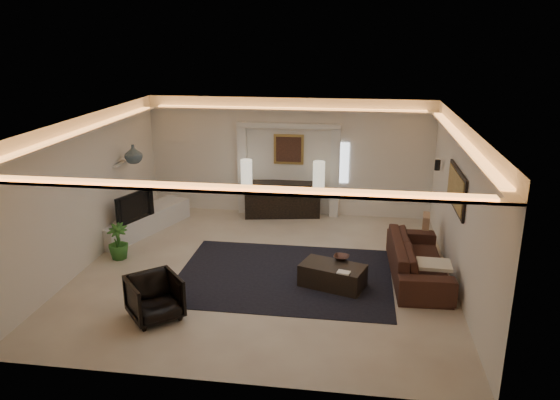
# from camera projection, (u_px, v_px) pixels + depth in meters

# --- Properties ---
(floor) EXTENTS (7.00, 7.00, 0.00)m
(floor) POSITION_uv_depth(u_px,v_px,m) (265.00, 270.00, 10.39)
(floor) COLOR beige
(floor) RESTS_ON ground
(ceiling) EXTENTS (7.00, 7.00, 0.00)m
(ceiling) POSITION_uv_depth(u_px,v_px,m) (264.00, 121.00, 9.51)
(ceiling) COLOR white
(ceiling) RESTS_ON ground
(wall_back) EXTENTS (7.00, 0.00, 7.00)m
(wall_back) POSITION_uv_depth(u_px,v_px,m) (289.00, 157.00, 13.25)
(wall_back) COLOR silver
(wall_back) RESTS_ON ground
(wall_front) EXTENTS (7.00, 0.00, 7.00)m
(wall_front) POSITION_uv_depth(u_px,v_px,m) (217.00, 282.00, 6.65)
(wall_front) COLOR silver
(wall_front) RESTS_ON ground
(wall_left) EXTENTS (0.00, 7.00, 7.00)m
(wall_left) POSITION_uv_depth(u_px,v_px,m) (87.00, 191.00, 10.43)
(wall_left) COLOR silver
(wall_left) RESTS_ON ground
(wall_right) EXTENTS (0.00, 7.00, 7.00)m
(wall_right) POSITION_uv_depth(u_px,v_px,m) (460.00, 207.00, 9.47)
(wall_right) COLOR silver
(wall_right) RESTS_ON ground
(cove_soffit) EXTENTS (7.00, 7.00, 0.04)m
(cove_soffit) POSITION_uv_depth(u_px,v_px,m) (264.00, 137.00, 9.60)
(cove_soffit) COLOR silver
(cove_soffit) RESTS_ON ceiling
(daylight_slit) EXTENTS (0.25, 0.03, 1.00)m
(daylight_slit) POSITION_uv_depth(u_px,v_px,m) (344.00, 163.00, 13.08)
(daylight_slit) COLOR white
(daylight_slit) RESTS_ON wall_back
(area_rug) EXTENTS (4.00, 3.00, 0.01)m
(area_rug) POSITION_uv_depth(u_px,v_px,m) (284.00, 276.00, 10.14)
(area_rug) COLOR black
(area_rug) RESTS_ON ground
(pilaster_left) EXTENTS (0.22, 0.20, 2.20)m
(pilaster_left) POSITION_uv_depth(u_px,v_px,m) (243.00, 170.00, 13.42)
(pilaster_left) COLOR silver
(pilaster_left) RESTS_ON ground
(pilaster_right) EXTENTS (0.22, 0.20, 2.20)m
(pilaster_right) POSITION_uv_depth(u_px,v_px,m) (335.00, 173.00, 13.11)
(pilaster_right) COLOR silver
(pilaster_right) RESTS_ON ground
(alcove_header) EXTENTS (2.52, 0.20, 0.12)m
(alcove_header) POSITION_uv_depth(u_px,v_px,m) (288.00, 125.00, 12.92)
(alcove_header) COLOR silver
(alcove_header) RESTS_ON wall_back
(painting_frame) EXTENTS (0.74, 0.04, 0.74)m
(painting_frame) POSITION_uv_depth(u_px,v_px,m) (289.00, 149.00, 13.17)
(painting_frame) COLOR tan
(painting_frame) RESTS_ON wall_back
(painting_canvas) EXTENTS (0.62, 0.02, 0.62)m
(painting_canvas) POSITION_uv_depth(u_px,v_px,m) (289.00, 150.00, 13.14)
(painting_canvas) COLOR #4C2D1E
(painting_canvas) RESTS_ON wall_back
(art_panel_frame) EXTENTS (0.04, 1.64, 0.74)m
(art_panel_frame) POSITION_uv_depth(u_px,v_px,m) (457.00, 189.00, 9.68)
(art_panel_frame) COLOR black
(art_panel_frame) RESTS_ON wall_right
(art_panel_gold) EXTENTS (0.02, 1.50, 0.62)m
(art_panel_gold) POSITION_uv_depth(u_px,v_px,m) (455.00, 189.00, 9.69)
(art_panel_gold) COLOR tan
(art_panel_gold) RESTS_ON wall_right
(wall_sconce) EXTENTS (0.12, 0.12, 0.22)m
(wall_sconce) POSITION_uv_depth(u_px,v_px,m) (438.00, 165.00, 11.49)
(wall_sconce) COLOR black
(wall_sconce) RESTS_ON wall_right
(wall_niche) EXTENTS (0.10, 0.55, 0.04)m
(wall_niche) POSITION_uv_depth(u_px,v_px,m) (120.00, 164.00, 11.68)
(wall_niche) COLOR silver
(wall_niche) RESTS_ON wall_left
(console) EXTENTS (1.91, 0.89, 0.92)m
(console) POSITION_uv_depth(u_px,v_px,m) (282.00, 200.00, 13.35)
(console) COLOR black
(console) RESTS_ON ground
(lamp_left) EXTENTS (0.35, 0.35, 0.61)m
(lamp_left) POSITION_uv_depth(u_px,v_px,m) (247.00, 175.00, 12.99)
(lamp_left) COLOR #F0E3C2
(lamp_left) RESTS_ON console
(lamp_right) EXTENTS (0.31, 0.31, 0.63)m
(lamp_right) POSITION_uv_depth(u_px,v_px,m) (319.00, 178.00, 12.75)
(lamp_right) COLOR beige
(lamp_right) RESTS_ON console
(media_ledge) EXTENTS (1.51, 2.71, 0.50)m
(media_ledge) POSITION_uv_depth(u_px,v_px,m) (143.00, 222.00, 12.36)
(media_ledge) COLOR silver
(media_ledge) RESTS_ON ground
(tv) EXTENTS (1.08, 0.52, 0.63)m
(tv) POSITION_uv_depth(u_px,v_px,m) (131.00, 207.00, 11.67)
(tv) COLOR black
(tv) RESTS_ON media_ledge
(figurine) EXTENTS (0.20, 0.20, 0.43)m
(figurine) POSITION_uv_depth(u_px,v_px,m) (150.00, 199.00, 12.69)
(figurine) COLOR black
(figurine) RESTS_ON media_ledge
(ginger_jar) EXTENTS (0.39, 0.39, 0.40)m
(ginger_jar) POSITION_uv_depth(u_px,v_px,m) (133.00, 154.00, 11.66)
(ginger_jar) COLOR slate
(ginger_jar) RESTS_ON wall_niche
(plant) EXTENTS (0.47, 0.47, 0.73)m
(plant) POSITION_uv_depth(u_px,v_px,m) (118.00, 242.00, 10.83)
(plant) COLOR #2F6923
(plant) RESTS_ON ground
(sofa) EXTENTS (2.50, 1.05, 0.72)m
(sofa) POSITION_uv_depth(u_px,v_px,m) (418.00, 259.00, 9.99)
(sofa) COLOR #312319
(sofa) RESTS_ON ground
(throw_blanket) EXTENTS (0.60, 0.50, 0.06)m
(throw_blanket) POSITION_uv_depth(u_px,v_px,m) (434.00, 264.00, 9.33)
(throw_blanket) COLOR beige
(throw_blanket) RESTS_ON sofa
(throw_pillow) EXTENTS (0.19, 0.46, 0.45)m
(throw_pillow) POSITION_uv_depth(u_px,v_px,m) (426.00, 225.00, 11.22)
(throw_pillow) COLOR #A27B5B
(throw_pillow) RESTS_ON sofa
(coffee_table) EXTENTS (1.26, 0.94, 0.42)m
(coffee_table) POSITION_uv_depth(u_px,v_px,m) (333.00, 276.00, 9.68)
(coffee_table) COLOR black
(coffee_table) RESTS_ON ground
(bowl) EXTENTS (0.33, 0.33, 0.07)m
(bowl) POSITION_uv_depth(u_px,v_px,m) (341.00, 258.00, 9.87)
(bowl) COLOR #3D261E
(bowl) RESTS_ON coffee_table
(magazine) EXTENTS (0.25, 0.21, 0.03)m
(magazine) POSITION_uv_depth(u_px,v_px,m) (344.00, 273.00, 9.30)
(magazine) COLOR white
(magazine) RESTS_ON coffee_table
(armchair) EXTENTS (1.10, 1.10, 0.72)m
(armchair) POSITION_uv_depth(u_px,v_px,m) (155.00, 298.00, 8.56)
(armchair) COLOR black
(armchair) RESTS_ON ground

